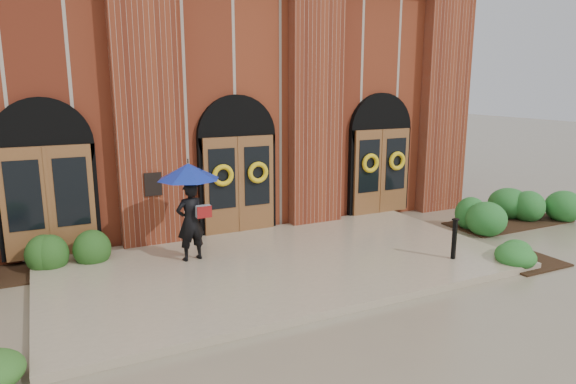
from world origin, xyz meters
TOP-DOWN VIEW (x-y plane):
  - ground at (0.00, 0.00)m, footprint 90.00×90.00m
  - landing at (0.00, 0.15)m, footprint 10.00×5.30m
  - church_building at (0.00, 8.78)m, footprint 16.20×12.53m
  - man_with_umbrella at (-1.76, 1.09)m, footprint 1.53×1.53m
  - metal_post at (3.48, -1.43)m, footprint 0.16×0.16m
  - hedge_wall_left at (-5.20, 2.20)m, footprint 3.07×1.23m
  - hedge_wall_right at (7.46, 0.50)m, footprint 3.34×1.33m
  - hedge_front_right at (5.10, -2.00)m, footprint 1.37×1.17m

SIDE VIEW (x-z plane):
  - ground at x=0.00m, z-range 0.00..0.00m
  - landing at x=0.00m, z-range 0.00..0.15m
  - hedge_front_right at x=5.10m, z-range 0.00..0.48m
  - hedge_wall_left at x=-5.20m, z-range 0.00..0.79m
  - hedge_wall_right at x=7.46m, z-range 0.00..0.86m
  - metal_post at x=3.48m, z-range 0.17..1.10m
  - man_with_umbrella at x=-1.76m, z-range 0.58..2.74m
  - church_building at x=0.00m, z-range 0.00..7.00m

